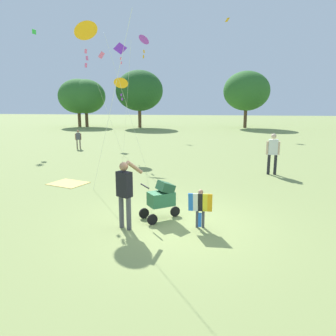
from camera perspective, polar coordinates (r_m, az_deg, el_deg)
ground_plane at (r=8.40m, az=1.13°, el=-9.82°), size 120.00×120.00×0.00m
treeline_distant at (r=37.03m, az=6.37°, el=13.05°), size 40.40×5.70×6.63m
child_with_butterfly_kite at (r=8.04m, az=5.65°, el=-6.41°), size 0.57×0.33×0.97m
person_adult_flyer at (r=7.93m, az=-7.56°, el=-3.65°), size 0.66×0.47×1.73m
stroller at (r=8.59m, az=-1.07°, el=-5.05°), size 1.06×0.89×1.03m
kite_adult_black at (r=11.59m, az=-14.06°, el=21.98°), size 2.76×3.66×5.54m
kite_orange_delta at (r=18.48m, az=-8.21°, el=18.97°), size 1.79×3.49×6.11m
kite_green_novelty at (r=15.24m, az=-4.28°, el=21.05°), size 1.40×2.55×5.86m
kite_blue_high at (r=18.48m, az=-8.20°, el=14.35°), size 0.82×4.20×4.28m
distant_kites_cluster at (r=31.92m, az=-2.69°, el=27.06°), size 17.70×13.46×9.42m
person_red_shirt at (r=21.71m, az=-15.34°, el=5.09°), size 0.36×0.25×1.21m
person_sitting_far at (r=14.33m, az=17.78°, el=2.90°), size 0.55×0.27×1.73m
picnic_blanket at (r=12.89m, az=-16.95°, el=-2.58°), size 1.56×1.41×0.02m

